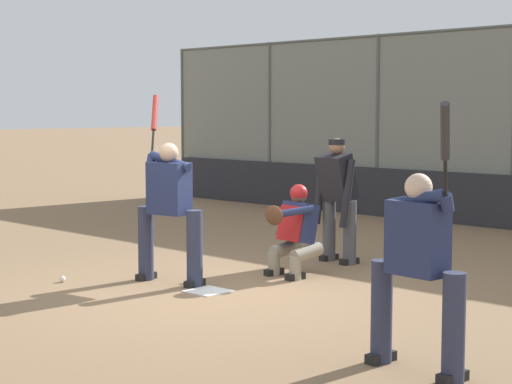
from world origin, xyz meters
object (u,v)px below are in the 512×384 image
object	(u,v)px
batter_on_deck	(418,265)
baseball_loose	(62,279)
batter_at_plate	(169,207)
umpire_home	(337,196)
catcher_behind_plate	(294,229)

from	to	relation	value
batter_on_deck	baseball_loose	bearing A→B (deg)	-176.32
batter_at_plate	umpire_home	size ratio (longest dim) A/B	1.34
baseball_loose	catcher_behind_plate	bearing A→B (deg)	-128.33
batter_on_deck	baseball_loose	distance (m)	5.08
batter_on_deck	baseball_loose	size ratio (longest dim) A/B	28.40
catcher_behind_plate	baseball_loose	size ratio (longest dim) A/B	15.34
batter_at_plate	catcher_behind_plate	distance (m)	1.59
batter_at_plate	baseball_loose	size ratio (longest dim) A/B	30.19
catcher_behind_plate	baseball_loose	bearing A→B (deg)	57.96
batter_at_plate	batter_on_deck	bearing A→B (deg)	156.93
batter_at_plate	catcher_behind_plate	world-z (taller)	batter_at_plate
umpire_home	baseball_loose	size ratio (longest dim) A/B	22.61
batter_on_deck	catcher_behind_plate	bearing A→B (deg)	149.73
umpire_home	baseball_loose	xyz separation A→B (m)	(1.54, 3.30, -0.86)
umpire_home	batter_at_plate	bearing A→B (deg)	83.82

